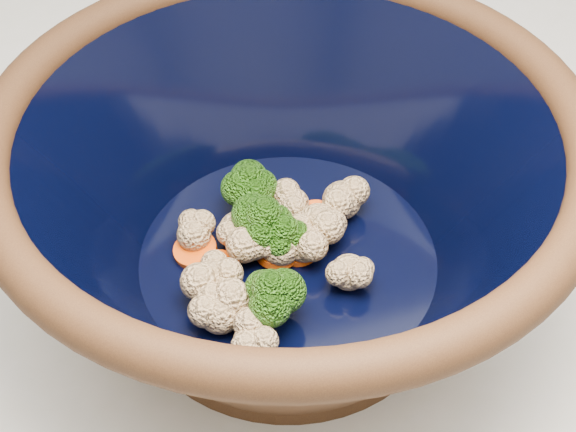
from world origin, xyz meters
The scene contains 2 objects.
mixing_bowl centered at (-0.09, 0.07, 1.00)m, with size 0.49×0.49×0.18m.
vegetable_pile centered at (-0.10, 0.07, 0.96)m, with size 0.15×0.16×0.05m.
Camera 1 is at (-0.22, -0.31, 1.39)m, focal length 50.00 mm.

